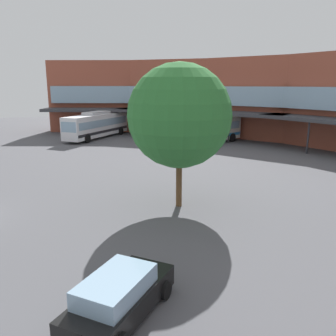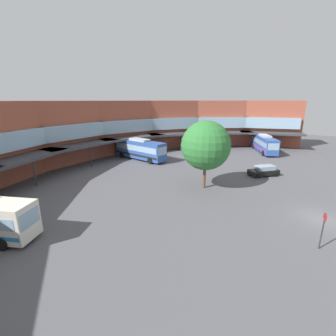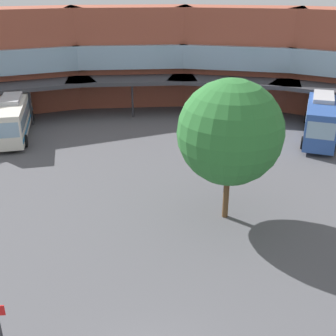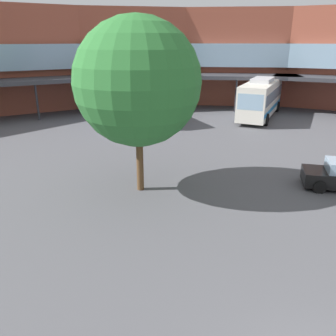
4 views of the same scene
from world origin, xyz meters
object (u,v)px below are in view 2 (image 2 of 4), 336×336
Objects in this scene: parked_car at (264,171)px; bus_1 at (140,149)px; bus_2 at (264,143)px; bus_4 at (196,143)px; stop_sign_post at (323,228)px; plaza_tree at (206,146)px.

bus_1 is at bearing -41.23° from parked_car.
bus_1 reaches higher than bus_2.
stop_sign_post is (-25.45, -23.52, -0.16)m from bus_4.
bus_4 is 3.38× the size of stop_sign_post.
bus_4 is (11.28, -6.03, -0.04)m from bus_1.
stop_sign_post is at bearing 66.98° from parked_car.
plaza_tree reaches higher than bus_4.
plaza_tree is (-7.14, -16.67, 3.52)m from bus_1.
bus_2 reaches higher than stop_sign_post.
bus_4 is at bearing 68.20° from bus_1.
parked_car is at bearing -16.61° from bus_2.
stop_sign_post is (-34.24, -11.36, -0.09)m from bus_2.
bus_4 is at bearing -76.52° from parked_car.
bus_2 is 3.78× the size of stop_sign_post.
bus_1 is 1.03× the size of bus_2.
bus_1 is 18.47m from plaza_tree.
plaza_tree is 2.89× the size of stop_sign_post.
bus_2 is 18.10m from parked_car.
bus_4 is 1.17× the size of plaza_tree.
plaza_tree is 15.14m from stop_sign_post.
bus_4 reaches higher than stop_sign_post.
bus_2 is 15.01m from bus_4.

